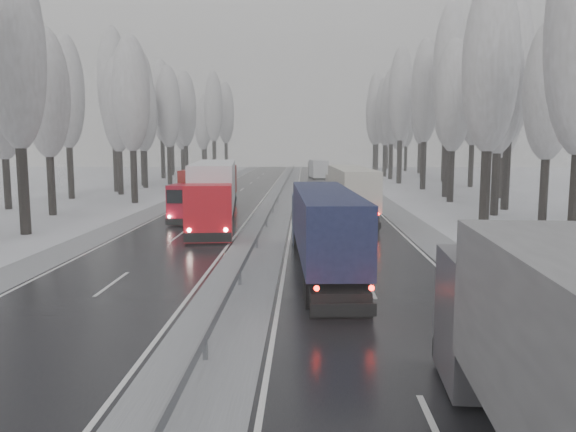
# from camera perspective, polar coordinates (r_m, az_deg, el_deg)

# --- Properties ---
(carriageway_right) EXTENTS (7.50, 200.00, 0.03)m
(carriageway_right) POSITION_cam_1_polar(r_m,az_deg,el_deg) (40.69, 5.40, -0.74)
(carriageway_right) COLOR black
(carriageway_right) RESTS_ON ground
(carriageway_left) EXTENTS (7.50, 200.00, 0.03)m
(carriageway_left) POSITION_cam_1_polar(r_m,az_deg,el_deg) (41.36, -9.27, -0.67)
(carriageway_left) COLOR black
(carriageway_left) RESTS_ON ground
(median_slush) EXTENTS (3.00, 200.00, 0.04)m
(median_slush) POSITION_cam_1_polar(r_m,az_deg,el_deg) (40.69, -2.00, -0.71)
(median_slush) COLOR #96989D
(median_slush) RESTS_ON ground
(shoulder_right) EXTENTS (2.40, 200.00, 0.04)m
(shoulder_right) POSITION_cam_1_polar(r_m,az_deg,el_deg) (41.30, 12.27, -0.75)
(shoulder_right) COLOR #96989D
(shoulder_right) RESTS_ON ground
(shoulder_left) EXTENTS (2.40, 200.00, 0.04)m
(shoulder_left) POSITION_cam_1_polar(r_m,az_deg,el_deg) (42.58, -15.83, -0.62)
(shoulder_left) COLOR #96989D
(shoulder_left) RESTS_ON ground
(median_guardrail) EXTENTS (0.12, 200.00, 0.76)m
(median_guardrail) POSITION_cam_1_polar(r_m,az_deg,el_deg) (40.60, -2.00, 0.10)
(median_guardrail) COLOR slate
(median_guardrail) RESTS_ON ground
(tree_18) EXTENTS (3.60, 3.60, 16.58)m
(tree_18) POSITION_cam_1_polar(r_m,az_deg,el_deg) (39.40, 19.89, 14.19)
(tree_18) COLOR black
(tree_18) RESTS_ON ground
(tree_19) EXTENTS (3.60, 3.60, 14.57)m
(tree_19) POSITION_cam_1_polar(r_m,az_deg,el_deg) (44.91, 25.03, 11.40)
(tree_19) COLOR black
(tree_19) RESTS_ON ground
(tree_20) EXTENTS (3.60, 3.60, 15.71)m
(tree_20) POSITION_cam_1_polar(r_m,az_deg,el_deg) (48.07, 20.72, 12.17)
(tree_20) COLOR black
(tree_20) RESTS_ON ground
(tree_21) EXTENTS (3.60, 3.60, 18.62)m
(tree_21) POSITION_cam_1_polar(r_m,az_deg,el_deg) (52.75, 21.72, 13.68)
(tree_21) COLOR black
(tree_21) RESTS_ON ground
(tree_22) EXTENTS (3.60, 3.60, 15.86)m
(tree_22) POSITION_cam_1_polar(r_m,az_deg,el_deg) (57.81, 16.48, 11.54)
(tree_22) COLOR black
(tree_22) RESTS_ON ground
(tree_23) EXTENTS (3.60, 3.60, 13.55)m
(tree_23) POSITION_cam_1_polar(r_m,az_deg,el_deg) (63.35, 21.08, 9.62)
(tree_23) COLOR black
(tree_23) RESTS_ON ground
(tree_24) EXTENTS (3.60, 3.60, 20.49)m
(tree_24) POSITION_cam_1_polar(r_m,az_deg,el_deg) (63.54, 16.09, 13.82)
(tree_24) COLOR black
(tree_24) RESTS_ON ground
(tree_25) EXTENTS (3.60, 3.60, 19.44)m
(tree_25) POSITION_cam_1_polar(r_m,az_deg,el_deg) (69.23, 20.92, 12.51)
(tree_25) COLOR black
(tree_25) RESTS_ON ground
(tree_26) EXTENTS (3.60, 3.60, 18.78)m
(tree_26) POSITION_cam_1_polar(r_m,az_deg,el_deg) (73.30, 13.79, 12.13)
(tree_26) COLOR black
(tree_26) RESTS_ON ground
(tree_27) EXTENTS (3.60, 3.60, 17.62)m
(tree_27) POSITION_cam_1_polar(r_m,az_deg,el_deg) (78.84, 18.34, 11.08)
(tree_27) COLOR black
(tree_27) RESTS_ON ground
(tree_28) EXTENTS (3.60, 3.60, 19.62)m
(tree_28) POSITION_cam_1_polar(r_m,az_deg,el_deg) (83.58, 11.41, 11.95)
(tree_28) COLOR black
(tree_28) RESTS_ON ground
(tree_29) EXTENTS (3.60, 3.60, 18.11)m
(tree_29) POSITION_cam_1_polar(r_m,az_deg,el_deg) (88.90, 15.73, 10.91)
(tree_29) COLOR black
(tree_29) RESTS_ON ground
(tree_30) EXTENTS (3.60, 3.60, 17.86)m
(tree_30) POSITION_cam_1_polar(r_m,az_deg,el_deg) (93.14, 10.51, 10.79)
(tree_30) COLOR black
(tree_30) RESTS_ON ground
(tree_31) EXTENTS (3.60, 3.60, 18.58)m
(tree_31) POSITION_cam_1_polar(r_m,az_deg,el_deg) (98.14, 13.63, 10.79)
(tree_31) COLOR black
(tree_31) RESTS_ON ground
(tree_32) EXTENTS (3.60, 3.60, 17.33)m
(tree_32) POSITION_cam_1_polar(r_m,az_deg,el_deg) (100.54, 9.89, 10.35)
(tree_32) COLOR black
(tree_32) RESTS_ON ground
(tree_33) EXTENTS (3.60, 3.60, 14.33)m
(tree_33) POSITION_cam_1_polar(r_m,az_deg,el_deg) (104.88, 11.27, 9.14)
(tree_33) COLOR black
(tree_33) RESTS_ON ground
(tree_34) EXTENTS (3.60, 3.60, 17.63)m
(tree_34) POSITION_cam_1_polar(r_m,az_deg,el_deg) (107.47, 8.87, 10.27)
(tree_34) COLOR black
(tree_34) RESTS_ON ground
(tree_35) EXTENTS (3.60, 3.60, 18.25)m
(tree_35) POSITION_cam_1_polar(r_m,az_deg,el_deg) (112.91, 13.33, 10.22)
(tree_35) COLOR black
(tree_35) RESTS_ON ground
(tree_36) EXTENTS (3.60, 3.60, 20.23)m
(tree_36) POSITION_cam_1_polar(r_m,az_deg,el_deg) (117.48, 8.92, 10.82)
(tree_36) COLOR black
(tree_36) RESTS_ON ground
(tree_37) EXTENTS (3.60, 3.60, 16.37)m
(tree_37) POSITION_cam_1_polar(r_m,az_deg,el_deg) (122.34, 11.95, 9.46)
(tree_37) COLOR black
(tree_37) RESTS_ON ground
(tree_38) EXTENTS (3.60, 3.60, 17.97)m
(tree_38) POSITION_cam_1_polar(r_m,az_deg,el_deg) (128.08, 9.08, 9.88)
(tree_38) COLOR black
(tree_38) RESTS_ON ground
(tree_39) EXTENTS (3.60, 3.60, 16.19)m
(tree_39) POSITION_cam_1_polar(r_m,az_deg,el_deg) (132.37, 10.07, 9.28)
(tree_39) COLOR black
(tree_39) RESTS_ON ground
(tree_58) EXTENTS (3.60, 3.60, 17.21)m
(tree_58) POSITION_cam_1_polar(r_m,az_deg,el_deg) (39.41, -25.96, 14.48)
(tree_58) COLOR black
(tree_58) RESTS_ON ground
(tree_60) EXTENTS (3.60, 3.60, 14.84)m
(tree_60) POSITION_cam_1_polar(r_m,az_deg,el_deg) (49.01, -23.33, 11.29)
(tree_60) COLOR black
(tree_60) RESTS_ON ground
(tree_61) EXTENTS (3.60, 3.60, 13.95)m
(tree_61) POSITION_cam_1_polar(r_m,az_deg,el_deg) (55.11, -27.05, 9.99)
(tree_61) COLOR black
(tree_61) RESTS_ON ground
(tree_62) EXTENTS (3.60, 3.60, 16.04)m
(tree_62) POSITION_cam_1_polar(r_m,az_deg,el_deg) (56.61, -15.64, 11.78)
(tree_62) COLOR black
(tree_62) RESTS_ON ground
(tree_63) EXTENTS (3.60, 3.60, 16.88)m
(tree_63) POSITION_cam_1_polar(r_m,az_deg,el_deg) (63.10, -21.57, 11.55)
(tree_63) COLOR black
(tree_63) RESTS_ON ground
(tree_64) EXTENTS (3.60, 3.60, 15.42)m
(tree_64) POSITION_cam_1_polar(r_m,az_deg,el_deg) (66.43, -16.91, 10.69)
(tree_64) COLOR black
(tree_64) RESTS_ON ground
(tree_65) EXTENTS (3.60, 3.60, 19.48)m
(tree_65) POSITION_cam_1_polar(r_m,az_deg,el_deg) (70.98, -17.35, 12.54)
(tree_65) COLOR black
(tree_65) RESTS_ON ground
(tree_66) EXTENTS (3.60, 3.60, 15.23)m
(tree_66) POSITION_cam_1_polar(r_m,az_deg,el_deg) (75.58, -14.48, 10.24)
(tree_66) COLOR black
(tree_66) RESTS_ON ground
(tree_67) EXTENTS (3.60, 3.60, 17.09)m
(tree_67) POSITION_cam_1_polar(r_m,az_deg,el_deg) (79.87, -14.67, 10.92)
(tree_67) COLOR black
(tree_67) RESTS_ON ground
(tree_68) EXTENTS (3.60, 3.60, 16.65)m
(tree_68) POSITION_cam_1_polar(r_m,az_deg,el_deg) (81.76, -12.08, 10.71)
(tree_68) COLOR black
(tree_68) RESTS_ON ground
(tree_69) EXTENTS (3.60, 3.60, 19.35)m
(tree_69) POSITION_cam_1_polar(r_m,az_deg,el_deg) (86.97, -14.64, 11.56)
(tree_69) COLOR black
(tree_69) RESTS_ON ground
(tree_70) EXTENTS (3.60, 3.60, 17.09)m
(tree_70) POSITION_cam_1_polar(r_m,az_deg,el_deg) (91.53, -10.41, 10.55)
(tree_70) COLOR black
(tree_70) RESTS_ON ground
(tree_71) EXTENTS (3.60, 3.60, 19.61)m
(tree_71) POSITION_cam_1_polar(r_m,az_deg,el_deg) (96.60, -12.74, 11.27)
(tree_71) COLOR black
(tree_71) RESTS_ON ground
(tree_72) EXTENTS (3.60, 3.60, 15.11)m
(tree_72) POSITION_cam_1_polar(r_m,az_deg,el_deg) (101.14, -10.74, 9.51)
(tree_72) COLOR black
(tree_72) RESTS_ON ground
(tree_73) EXTENTS (3.60, 3.60, 17.22)m
(tree_73) POSITION_cam_1_polar(r_m,az_deg,el_deg) (105.74, -11.83, 10.11)
(tree_73) COLOR black
(tree_73) RESTS_ON ground
(tree_74) EXTENTS (3.60, 3.60, 19.68)m
(tree_74) POSITION_cam_1_polar(r_m,az_deg,el_deg) (111.17, -7.58, 10.87)
(tree_74) COLOR black
(tree_74) RESTS_ON ground
(tree_75) EXTENTS (3.60, 3.60, 18.60)m
(tree_75) POSITION_cam_1_polar(r_m,az_deg,el_deg) (116.82, -11.75, 10.27)
(tree_75) COLOR black
(tree_75) RESTS_ON ground
(tree_76) EXTENTS (3.60, 3.60, 18.55)m
(tree_76) POSITION_cam_1_polar(r_m,az_deg,el_deg) (120.25, -6.36, 10.27)
(tree_76) COLOR black
(tree_76) RESTS_ON ground
(tree_77) EXTENTS (3.60, 3.60, 14.32)m
(tree_77) POSITION_cam_1_polar(r_m,az_deg,el_deg) (124.97, -8.66, 8.88)
(tree_77) COLOR black
(tree_77) RESTS_ON ground
(tree_78) EXTENTS (3.60, 3.60, 19.55)m
(tree_78) POSITION_cam_1_polar(r_m,az_deg,el_deg) (127.31, -7.53, 10.37)
(tree_78) COLOR black
(tree_78) RESTS_ON ground
(tree_79) EXTENTS (3.60, 3.60, 17.07)m
(tree_79) POSITION_cam_1_polar(r_m,az_deg,el_deg) (131.64, -8.44, 9.57)
(tree_79) COLOR black
(tree_79) RESTS_ON ground
(truck_blue_box) EXTENTS (3.09, 14.62, 3.72)m
(truck_blue_box) POSITION_cam_1_polar(r_m,az_deg,el_deg) (25.14, 3.56, -0.76)
(truck_blue_box) COLOR navy
(truck_blue_box) RESTS_ON ground
(truck_cream_box) EXTENTS (3.08, 15.43, 3.93)m
(truck_cream_box) POSITION_cam_1_polar(r_m,az_deg,el_deg) (43.41, 6.26, 2.78)
(truck_cream_box) COLOR gray
(truck_cream_box) RESTS_ON ground
(box_truck_distant) EXTENTS (3.39, 8.41, 3.05)m
(box_truck_distant) POSITION_cam_1_polar(r_m,az_deg,el_deg) (94.74, 3.05, 4.81)
(box_truck_distant) COLOR #B2B6BA
(box_truck_distant) RESTS_ON ground
(truck_red_white) EXTENTS (4.58, 17.34, 4.41)m
(truck_red_white) POSITION_cam_1_polar(r_m,az_deg,el_deg) (39.64, -7.52, 2.74)
(truck_red_white) COLOR red
(truck_red_white) RESTS_ON ground
(truck_red_red) EXTENTS (3.06, 14.69, 3.74)m
(truck_red_red) POSITION_cam_1_polar(r_m,az_deg,el_deg) (46.54, -8.15, 2.92)
(truck_red_red) COLOR #A7091C
(truck_red_red) RESTS_ON ground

